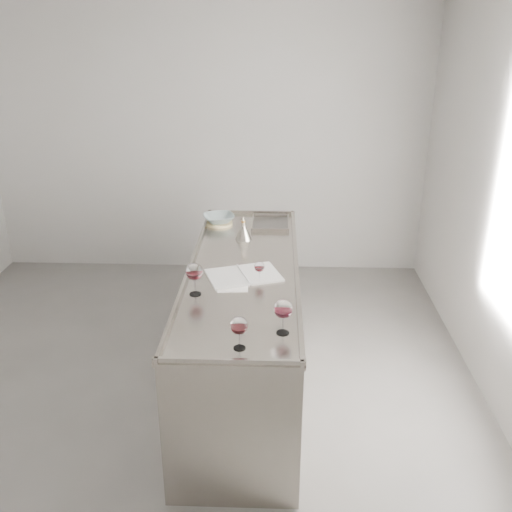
{
  "coord_description": "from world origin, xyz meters",
  "views": [
    {
      "loc": [
        0.73,
        -3.3,
        2.53
      ],
      "look_at": [
        0.59,
        0.33,
        1.02
      ],
      "focal_mm": 40.0,
      "sensor_mm": 36.0,
      "label": 1
    }
  ],
  "objects_px": {
    "counter": "(244,327)",
    "wine_glass_right": "(283,310)",
    "wine_glass_left": "(194,273)",
    "ceramic_bowl": "(219,218)",
    "wine_funnel": "(243,232)",
    "wine_glass_middle": "(239,326)",
    "notebook": "(244,275)",
    "wine_glass_small": "(259,267)"
  },
  "relations": [
    {
      "from": "wine_glass_middle",
      "to": "notebook",
      "type": "distance_m",
      "value": 0.91
    },
    {
      "from": "wine_glass_middle",
      "to": "notebook",
      "type": "xyz_separation_m",
      "value": [
        -0.03,
        0.91,
        -0.12
      ]
    },
    {
      "from": "wine_glass_small",
      "to": "notebook",
      "type": "distance_m",
      "value": 0.16
    },
    {
      "from": "wine_glass_right",
      "to": "ceramic_bowl",
      "type": "xyz_separation_m",
      "value": [
        -0.53,
        1.78,
        -0.09
      ]
    },
    {
      "from": "counter",
      "to": "wine_glass_right",
      "type": "distance_m",
      "value": 1.1
    },
    {
      "from": "wine_glass_right",
      "to": "notebook",
      "type": "relative_size",
      "value": 0.37
    },
    {
      "from": "wine_glass_middle",
      "to": "wine_glass_small",
      "type": "relative_size",
      "value": 1.33
    },
    {
      "from": "wine_glass_left",
      "to": "ceramic_bowl",
      "type": "distance_m",
      "value": 1.33
    },
    {
      "from": "wine_glass_middle",
      "to": "notebook",
      "type": "relative_size",
      "value": 0.33
    },
    {
      "from": "wine_glass_right",
      "to": "wine_funnel",
      "type": "height_order",
      "value": "wine_glass_right"
    },
    {
      "from": "wine_glass_small",
      "to": "ceramic_bowl",
      "type": "bearing_deg",
      "value": 108.64
    },
    {
      "from": "notebook",
      "to": "wine_funnel",
      "type": "bearing_deg",
      "value": 74.13
    },
    {
      "from": "wine_glass_middle",
      "to": "notebook",
      "type": "bearing_deg",
      "value": 91.92
    },
    {
      "from": "wine_glass_left",
      "to": "wine_glass_middle",
      "type": "bearing_deg",
      "value": -63.0
    },
    {
      "from": "counter",
      "to": "wine_funnel",
      "type": "height_order",
      "value": "wine_funnel"
    },
    {
      "from": "counter",
      "to": "wine_glass_right",
      "type": "relative_size",
      "value": 12.04
    },
    {
      "from": "notebook",
      "to": "ceramic_bowl",
      "type": "distance_m",
      "value": 1.08
    },
    {
      "from": "wine_glass_right",
      "to": "wine_funnel",
      "type": "xyz_separation_m",
      "value": [
        -0.3,
        1.43,
        -0.08
      ]
    },
    {
      "from": "counter",
      "to": "wine_glass_small",
      "type": "bearing_deg",
      "value": -59.69
    },
    {
      "from": "wine_glass_middle",
      "to": "wine_glass_small",
      "type": "height_order",
      "value": "wine_glass_middle"
    },
    {
      "from": "wine_glass_middle",
      "to": "wine_funnel",
      "type": "xyz_separation_m",
      "value": [
        -0.07,
        1.6,
        -0.07
      ]
    },
    {
      "from": "counter",
      "to": "ceramic_bowl",
      "type": "height_order",
      "value": "ceramic_bowl"
    },
    {
      "from": "wine_funnel",
      "to": "wine_glass_left",
      "type": "bearing_deg",
      "value": -104.13
    },
    {
      "from": "counter",
      "to": "wine_glass_middle",
      "type": "xyz_separation_m",
      "value": [
        0.04,
        -1.04,
        0.6
      ]
    },
    {
      "from": "wine_glass_left",
      "to": "ceramic_bowl",
      "type": "bearing_deg",
      "value": 89.19
    },
    {
      "from": "wine_glass_left",
      "to": "notebook",
      "type": "relative_size",
      "value": 0.38
    },
    {
      "from": "counter",
      "to": "wine_glass_middle",
      "type": "bearing_deg",
      "value": -87.64
    },
    {
      "from": "counter",
      "to": "notebook",
      "type": "height_order",
      "value": "counter"
    },
    {
      "from": "wine_glass_middle",
      "to": "wine_glass_right",
      "type": "height_order",
      "value": "wine_glass_right"
    },
    {
      "from": "wine_glass_middle",
      "to": "counter",
      "type": "bearing_deg",
      "value": 92.36
    },
    {
      "from": "counter",
      "to": "notebook",
      "type": "bearing_deg",
      "value": -84.71
    },
    {
      "from": "wine_glass_right",
      "to": "wine_glass_left",
      "type": "bearing_deg",
      "value": 139.98
    },
    {
      "from": "counter",
      "to": "notebook",
      "type": "distance_m",
      "value": 0.49
    },
    {
      "from": "wine_glass_middle",
      "to": "wine_glass_small",
      "type": "bearing_deg",
      "value": 84.76
    },
    {
      "from": "wine_glass_right",
      "to": "ceramic_bowl",
      "type": "distance_m",
      "value": 1.86
    },
    {
      "from": "ceramic_bowl",
      "to": "notebook",
      "type": "bearing_deg",
      "value": -75.56
    },
    {
      "from": "wine_glass_left",
      "to": "wine_glass_right",
      "type": "relative_size",
      "value": 1.04
    },
    {
      "from": "wine_glass_right",
      "to": "ceramic_bowl",
      "type": "bearing_deg",
      "value": 106.44
    },
    {
      "from": "counter",
      "to": "wine_glass_right",
      "type": "xyz_separation_m",
      "value": [
        0.27,
        -0.87,
        0.61
      ]
    },
    {
      "from": "wine_glass_left",
      "to": "wine_glass_middle",
      "type": "distance_m",
      "value": 0.7
    },
    {
      "from": "wine_glass_right",
      "to": "wine_glass_small",
      "type": "relative_size",
      "value": 1.46
    },
    {
      "from": "ceramic_bowl",
      "to": "wine_funnel",
      "type": "bearing_deg",
      "value": -57.15
    }
  ]
}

